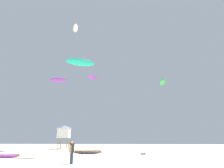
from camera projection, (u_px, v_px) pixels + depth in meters
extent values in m
cylinder|color=navy|center=(72.00, 158.00, 18.09)|extent=(0.16, 0.16, 0.85)
cylinder|color=navy|center=(71.00, 158.00, 17.90)|extent=(0.16, 0.16, 0.85)
cylinder|color=#2D2D33|center=(72.00, 148.00, 18.16)|extent=(0.39, 0.39, 0.64)
cylinder|color=tan|center=(73.00, 149.00, 18.38)|extent=(0.11, 0.11, 0.59)
cylinder|color=tan|center=(71.00, 149.00, 17.94)|extent=(0.11, 0.11, 0.59)
sphere|color=tan|center=(72.00, 143.00, 18.26)|extent=(0.23, 0.23, 0.23)
cylinder|color=black|center=(73.00, 152.00, 26.54)|extent=(0.16, 0.16, 0.84)
cylinder|color=black|center=(71.00, 152.00, 26.53)|extent=(0.16, 0.16, 0.84)
cylinder|color=black|center=(72.00, 145.00, 26.70)|extent=(0.38, 0.38, 0.63)
cylinder|color=brown|center=(74.00, 145.00, 26.71)|extent=(0.11, 0.11, 0.58)
cylinder|color=brown|center=(70.00, 145.00, 26.68)|extent=(0.11, 0.11, 0.58)
sphere|color=brown|center=(72.00, 141.00, 26.80)|extent=(0.23, 0.23, 0.23)
ellipsoid|color=#2D2D33|center=(88.00, 152.00, 29.02)|extent=(3.77, 1.85, 0.46)
cylinder|color=orange|center=(88.00, 151.00, 29.06)|extent=(3.29, 0.92, 0.16)
ellipsoid|color=purple|center=(5.00, 156.00, 23.53)|extent=(3.21, 1.43, 0.39)
cylinder|color=yellow|center=(5.00, 155.00, 23.57)|extent=(2.83, 0.64, 0.14)
cylinder|color=#8C704C|center=(69.00, 143.00, 42.02)|extent=(0.14, 0.14, 1.90)
cylinder|color=#8C704C|center=(66.00, 144.00, 40.56)|extent=(0.14, 0.14, 1.90)
cylinder|color=#8C704C|center=(60.00, 143.00, 42.11)|extent=(0.14, 0.14, 1.90)
cylinder|color=#8C704C|center=(58.00, 144.00, 40.65)|extent=(0.14, 0.14, 1.90)
cube|color=white|center=(64.00, 133.00, 41.74)|extent=(2.00, 2.00, 1.70)
pyramid|color=slate|center=(64.00, 127.00, 42.00)|extent=(2.30, 2.30, 0.55)
ellipsoid|color=purple|center=(93.00, 78.00, 50.19)|extent=(2.24, 3.80, 0.70)
ellipsoid|color=purple|center=(58.00, 80.00, 54.23)|extent=(4.01, 1.35, 0.98)
ellipsoid|color=#19B29E|center=(80.00, 62.00, 29.19)|extent=(3.82, 2.75, 0.97)
ellipsoid|color=white|center=(75.00, 28.00, 48.03)|extent=(2.22, 3.90, 0.80)
cylinder|color=yellow|center=(75.00, 27.00, 48.06)|extent=(1.23, 3.32, 0.16)
ellipsoid|color=green|center=(163.00, 82.00, 34.69)|extent=(1.49, 3.63, 0.72)
cylinder|color=green|center=(163.00, 81.00, 34.73)|extent=(0.57, 3.24, 0.16)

